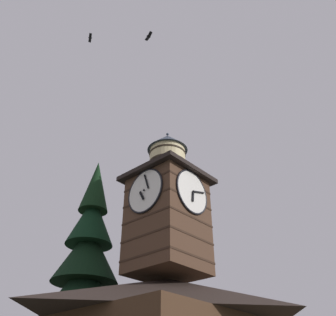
% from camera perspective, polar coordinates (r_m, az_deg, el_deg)
% --- Properties ---
extents(clock_tower, '(4.02, 4.02, 8.56)m').
position_cam_1_polar(clock_tower, '(19.95, -0.09, -7.72)').
color(clock_tower, '#4C3323').
rests_on(clock_tower, building_main).
extents(pine_tree_behind, '(5.37, 5.37, 13.91)m').
position_cam_1_polar(pine_tree_behind, '(20.92, -12.86, -19.04)').
color(pine_tree_behind, '#473323').
rests_on(pine_tree_behind, ground_plane).
extents(flying_bird_high, '(0.51, 0.67, 0.13)m').
position_cam_1_polar(flying_bird_high, '(24.37, -11.86, 17.60)').
color(flying_bird_high, black).
extents(flying_bird_low, '(0.32, 0.59, 0.11)m').
position_cam_1_polar(flying_bird_low, '(18.43, -3.00, 18.12)').
color(flying_bird_low, black).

